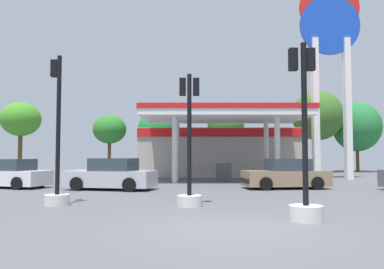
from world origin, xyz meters
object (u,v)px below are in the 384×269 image
at_px(tree_2, 158,129).
at_px(tree_3, 226,124).
at_px(traffic_signal_2, 190,164).
at_px(traffic_signal_3, 305,169).
at_px(car_1, 286,175).
at_px(tree_0, 21,120).
at_px(tree_1, 110,130).
at_px(car_0, 10,175).
at_px(tree_5, 357,127).
at_px(car_2, 112,175).
at_px(traffic_signal_1, 57,166).
at_px(tree_4, 318,116).
at_px(station_pole_sign, 331,49).

distance_m(tree_2, tree_3, 6.59).
xyz_separation_m(traffic_signal_2, traffic_signal_3, (2.89, -2.71, -0.05)).
height_order(car_1, traffic_signal_3, traffic_signal_3).
height_order(traffic_signal_2, tree_0, tree_0).
bearing_deg(tree_1, car_0, -93.62).
xyz_separation_m(tree_0, tree_2, (13.01, 0.51, -0.83)).
height_order(traffic_signal_2, tree_2, tree_2).
bearing_deg(tree_5, tree_3, -172.72).
distance_m(car_2, tree_5, 27.77).
bearing_deg(tree_5, traffic_signal_2, -123.09).
bearing_deg(traffic_signal_2, tree_1, 107.87).
height_order(traffic_signal_1, tree_4, tree_4).
xyz_separation_m(station_pole_sign, car_2, (-13.12, -7.45, -8.08)).
height_order(car_2, tree_0, tree_0).
bearing_deg(tree_0, traffic_signal_3, -54.32).
bearing_deg(traffic_signal_1, traffic_signal_3, -22.07).
bearing_deg(traffic_signal_3, car_1, 79.18).
distance_m(car_1, traffic_signal_3, 9.18).
xyz_separation_m(traffic_signal_3, tree_3, (0.33, 25.84, 3.21)).
relative_size(tree_1, tree_4, 0.71).
height_order(car_1, tree_1, tree_1).
height_order(tree_3, tree_5, tree_5).
distance_m(traffic_signal_1, traffic_signal_3, 7.77).
bearing_deg(tree_0, station_pole_sign, -22.77).
xyz_separation_m(traffic_signal_1, tree_4, (16.29, 23.56, 4.09)).
bearing_deg(traffic_signal_3, traffic_signal_1, 157.93).
bearing_deg(car_1, tree_0, 139.75).
distance_m(car_2, tree_1, 19.40).
xyz_separation_m(tree_1, tree_4, (19.84, -0.59, 1.29)).
bearing_deg(tree_1, car_2, -77.45).
bearing_deg(station_pole_sign, car_2, -150.42).
xyz_separation_m(traffic_signal_3, tree_4, (9.10, 26.48, 4.08)).
bearing_deg(tree_2, tree_1, -178.86).
relative_size(traffic_signal_2, tree_0, 0.64).
relative_size(traffic_signal_3, tree_3, 0.71).
distance_m(traffic_signal_1, tree_4, 28.94).
distance_m(station_pole_sign, car_1, 11.66).
bearing_deg(traffic_signal_1, tree_2, 87.45).
relative_size(traffic_signal_3, tree_0, 0.67).
relative_size(tree_3, tree_5, 0.92).
xyz_separation_m(traffic_signal_2, tree_1, (-7.85, 24.35, 2.75)).
relative_size(station_pole_sign, car_0, 3.20).
relative_size(car_0, tree_1, 0.78).
relative_size(traffic_signal_2, tree_1, 0.77).
bearing_deg(tree_0, tree_4, -0.34).
height_order(tree_3, tree_4, tree_4).
relative_size(car_1, traffic_signal_2, 0.99).
height_order(station_pole_sign, tree_2, station_pole_sign).
bearing_deg(tree_4, car_0, -140.92).
distance_m(traffic_signal_1, tree_1, 24.57).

